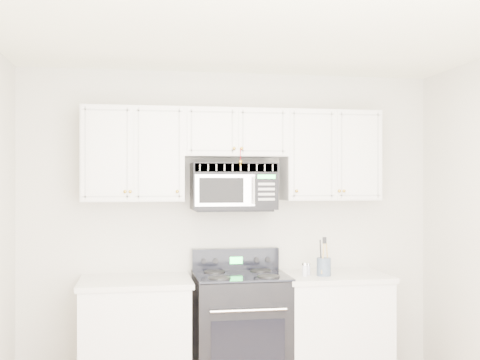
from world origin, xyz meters
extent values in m
cube|color=white|center=(0.00, 0.00, 2.60)|extent=(3.50, 3.50, 0.01)
cube|color=beige|center=(0.00, 1.75, 1.30)|extent=(3.50, 0.01, 2.60)
cube|color=beige|center=(0.00, -1.75, 1.30)|extent=(3.50, 0.01, 2.60)
cube|color=silver|center=(-0.80, 1.44, 0.44)|extent=(0.82, 0.63, 0.88)
cube|color=silver|center=(-0.80, 1.44, 0.90)|extent=(0.86, 0.65, 0.04)
cube|color=silver|center=(0.80, 1.44, 0.44)|extent=(0.82, 0.63, 0.88)
cube|color=silver|center=(0.80, 1.44, 0.90)|extent=(0.86, 0.65, 0.04)
cube|color=black|center=(0.03, 1.44, 0.46)|extent=(0.73, 0.63, 0.92)
cube|color=black|center=(0.03, 1.12, 0.45)|extent=(0.56, 0.01, 0.39)
cylinder|color=silver|center=(0.03, 1.09, 0.72)|extent=(0.58, 0.02, 0.02)
cube|color=black|center=(0.03, 1.44, 0.93)|extent=(0.73, 0.63, 0.02)
cube|color=black|center=(0.03, 1.71, 1.02)|extent=(0.73, 0.08, 0.19)
cube|color=#27EB50|center=(0.03, 1.67, 1.02)|extent=(0.11, 0.00, 0.06)
cube|color=silver|center=(-0.82, 1.58, 1.90)|extent=(0.80, 0.33, 0.75)
cube|color=silver|center=(0.82, 1.58, 1.90)|extent=(0.80, 0.33, 0.75)
cube|color=silver|center=(0.00, 1.58, 2.08)|extent=(0.84, 0.33, 0.39)
sphere|color=#B98E28|center=(-0.84, 1.40, 1.60)|extent=(0.03, 0.03, 0.03)
sphere|color=#B98E28|center=(-0.48, 1.40, 1.60)|extent=(0.03, 0.03, 0.03)
sphere|color=#B98E28|center=(0.48, 1.40, 1.60)|extent=(0.03, 0.03, 0.03)
sphere|color=#B98E28|center=(0.84, 1.40, 1.60)|extent=(0.03, 0.03, 0.03)
sphere|color=#B98E28|center=(-0.03, 1.40, 1.94)|extent=(0.03, 0.03, 0.03)
sphere|color=#B98E28|center=(0.03, 1.40, 1.94)|extent=(0.03, 0.03, 0.03)
cylinder|color=#AE000C|center=(0.02, 1.40, 1.89)|extent=(0.00, 0.00, 0.10)
sphere|color=#B98E28|center=(0.02, 1.40, 1.83)|extent=(0.03, 0.03, 0.03)
cube|color=black|center=(-0.01, 1.58, 1.64)|extent=(0.69, 0.34, 0.38)
cube|color=#B0AFAD|center=(-0.01, 1.41, 1.79)|extent=(0.67, 0.01, 0.07)
cube|color=silver|center=(-0.10, 1.40, 1.61)|extent=(0.48, 0.01, 0.25)
cube|color=black|center=(-0.13, 1.40, 1.61)|extent=(0.35, 0.01, 0.20)
cube|color=black|center=(0.23, 1.40, 1.61)|extent=(0.19, 0.01, 0.25)
cube|color=#27EB50|center=(0.23, 1.40, 1.72)|extent=(0.15, 0.00, 0.03)
cylinder|color=silver|center=(0.12, 1.37, 1.61)|extent=(0.02, 0.02, 0.22)
cylinder|color=slate|center=(0.69, 1.35, 0.99)|extent=(0.11, 0.11, 0.14)
cylinder|color=#B79248|center=(0.72, 1.35, 1.06)|extent=(0.01, 0.01, 0.25)
cylinder|color=black|center=(0.68, 1.38, 1.07)|extent=(0.01, 0.01, 0.27)
cylinder|color=#B79248|center=(0.68, 1.32, 1.08)|extent=(0.01, 0.01, 0.29)
cylinder|color=silver|center=(0.53, 1.34, 0.96)|extent=(0.04, 0.04, 0.09)
cylinder|color=silver|center=(0.53, 1.34, 1.02)|extent=(0.04, 0.04, 0.02)
cylinder|color=silver|center=(0.58, 1.41, 0.96)|extent=(0.04, 0.04, 0.08)
cylinder|color=silver|center=(0.58, 1.41, 1.01)|extent=(0.04, 0.04, 0.01)
camera|label=1|loc=(-0.79, -3.29, 1.69)|focal=45.00mm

